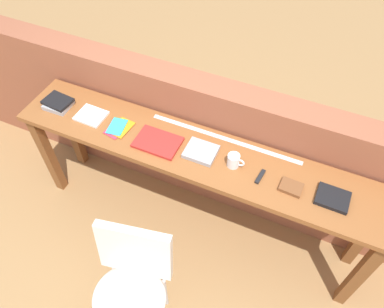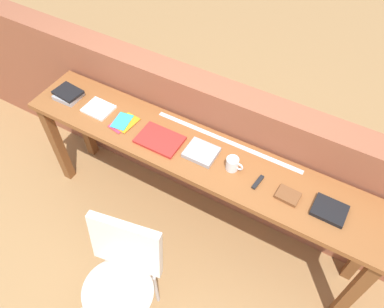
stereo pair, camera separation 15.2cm
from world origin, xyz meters
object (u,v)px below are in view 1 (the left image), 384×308
chair_white_moulded (131,282)px  book_open_centre (158,142)px  book_repair_rightmost (333,198)px  pamphlet_pile_colourful (118,128)px  mug (234,161)px  magazine_cycling (91,116)px  multitool_folded (260,177)px  book_stack_leftmost (58,103)px  leather_journal_brown (291,187)px

chair_white_moulded → book_open_centre: book_open_centre is taller
chair_white_moulded → book_repair_rightmost: 1.27m
pamphlet_pile_colourful → mug: size_ratio=1.80×
magazine_cycling → book_repair_rightmost: 1.64m
chair_white_moulded → multitool_folded: multitool_folded is taller
chair_white_moulded → book_repair_rightmost: size_ratio=4.82×
book_stack_leftmost → book_open_centre: size_ratio=0.69×
chair_white_moulded → leather_journal_brown: size_ratio=6.86×
mug → book_repair_rightmost: bearing=-0.3°
multitool_folded → leather_journal_brown: 0.19m
magazine_cycling → mug: size_ratio=1.77×
mug → multitool_folded: mug is taller
book_stack_leftmost → multitool_folded: (1.48, -0.02, -0.02)m
book_stack_leftmost → pamphlet_pile_colourful: size_ratio=1.02×
book_stack_leftmost → multitool_folded: book_stack_leftmost is taller
chair_white_moulded → leather_journal_brown: bearing=48.3°
magazine_cycling → mug: mug is taller
pamphlet_pile_colourful → chair_white_moulded: bearing=-57.5°
magazine_cycling → pamphlet_pile_colourful: size_ratio=0.98×
magazine_cycling → multitool_folded: same height
chair_white_moulded → book_stack_leftmost: book_stack_leftmost is taller
chair_white_moulded → book_repair_rightmost: bearing=40.6°
pamphlet_pile_colourful → multitool_folded: (0.99, -0.00, 0.00)m
book_open_centre → mug: 0.51m
leather_journal_brown → chair_white_moulded: bearing=-128.8°
book_open_centre → leather_journal_brown: size_ratio=2.23×
magazine_cycling → book_open_centre: book_open_centre is taller
magazine_cycling → pamphlet_pile_colourful: bearing=-4.0°
mug → multitool_folded: size_ratio=1.00×
mug → chair_white_moulded: bearing=-111.8°
book_open_centre → leather_journal_brown: leather_journal_brown is taller
multitool_folded → chair_white_moulded: bearing=-122.8°
mug → leather_journal_brown: (0.37, -0.03, -0.03)m
magazine_cycling → mug: bearing=1.2°
mug → book_repair_rightmost: size_ratio=0.59×
magazine_cycling → leather_journal_brown: (1.40, -0.03, 0.00)m
magazine_cycling → leather_journal_brown: size_ratio=1.50×
book_stack_leftmost → pamphlet_pile_colourful: book_stack_leftmost is taller
mug → book_repair_rightmost: mug is taller
mug → magazine_cycling: bearing=179.8°
book_repair_rightmost → magazine_cycling: bearing=-179.5°
magazine_cycling → multitool_folded: bearing=0.2°
magazine_cycling → book_open_centre: bearing=-2.0°
pamphlet_pile_colourful → book_repair_rightmost: 1.41m
chair_white_moulded → leather_journal_brown: (0.68, 0.77, 0.37)m
book_stack_leftmost → multitool_folded: size_ratio=1.83×
pamphlet_pile_colourful → magazine_cycling: bearing=174.6°
mug → book_stack_leftmost: bearing=-179.9°
book_stack_leftmost → multitool_folded: bearing=-0.7°
book_repair_rightmost → chair_white_moulded: bearing=-138.7°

